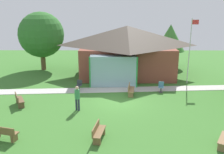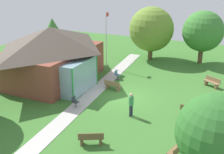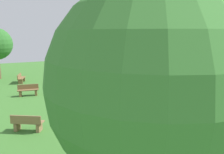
% 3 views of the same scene
% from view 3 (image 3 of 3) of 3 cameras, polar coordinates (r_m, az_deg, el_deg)
% --- Properties ---
extents(ground_plane, '(44.00, 44.00, 0.00)m').
position_cam_3_polar(ground_plane, '(17.89, -2.55, -3.65)').
color(ground_plane, '#3D752D').
extents(pavilion, '(9.99, 8.06, 4.97)m').
position_cam_3_polar(pavilion, '(20.90, 17.60, 5.22)').
color(pavilion, brown).
rests_on(pavilion, ground_plane).
extents(footpath, '(24.59, 2.98, 0.03)m').
position_cam_3_polar(footpath, '(19.08, 4.82, -2.67)').
color(footpath, '#BCB7B2').
rests_on(footpath, ground_plane).
extents(flagpole, '(0.64, 0.08, 5.87)m').
position_cam_3_polar(flagpole, '(15.01, 24.36, 5.00)').
color(flagpole, silver).
rests_on(flagpole, ground_plane).
extents(bench_front_left, '(1.56, 0.82, 0.84)m').
position_cam_3_polar(bench_front_left, '(22.48, -22.63, -0.36)').
color(bench_front_left, brown).
rests_on(bench_front_left, ground_plane).
extents(bench_rear_near_path, '(0.64, 1.55, 0.84)m').
position_cam_3_polar(bench_rear_near_path, '(17.60, 3.01, -2.55)').
color(bench_rear_near_path, olive).
rests_on(bench_rear_near_path, ground_plane).
extents(bench_front_right, '(1.16, 1.51, 0.84)m').
position_cam_3_polar(bench_front_right, '(11.41, -21.19, -11.17)').
color(bench_front_right, olive).
rests_on(bench_front_right, ground_plane).
extents(bench_front_center, '(0.70, 1.55, 0.84)m').
position_cam_3_polar(bench_front_center, '(17.64, -21.01, -3.28)').
color(bench_front_center, brown).
rests_on(bench_front_center, ground_plane).
extents(bench_mid_left, '(1.08, 1.53, 0.84)m').
position_cam_3_polar(bench_mid_left, '(24.17, -11.28, 1.06)').
color(bench_mid_left, brown).
rests_on(bench_mid_left, ground_plane).
extents(patio_chair_lawn_spare, '(0.51, 0.51, 0.86)m').
position_cam_3_polar(patio_chair_lawn_spare, '(15.88, 9.72, -4.19)').
color(patio_chair_lawn_spare, teal).
rests_on(patio_chair_lawn_spare, ground_plane).
extents(patio_chair_west, '(0.49, 0.49, 0.86)m').
position_cam_3_polar(patio_chair_west, '(21.80, 0.19, 0.22)').
color(patio_chair_west, '#33383D').
rests_on(patio_chair_west, ground_plane).
extents(visitor_strolling_lawn, '(0.34, 0.34, 1.74)m').
position_cam_3_polar(visitor_strolling_lawn, '(19.76, -10.45, 0.65)').
color(visitor_strolling_lawn, '#2D3347').
rests_on(visitor_strolling_lawn, ground_plane).
extents(tree_far_east, '(4.40, 4.40, 5.78)m').
position_cam_3_polar(tree_far_east, '(4.79, 9.56, -1.65)').
color(tree_far_east, brown).
rests_on(tree_far_east, ground_plane).
extents(tree_behind_pavilion_left, '(4.86, 4.86, 6.28)m').
position_cam_3_polar(tree_behind_pavilion_left, '(29.21, 8.42, 9.69)').
color(tree_behind_pavilion_left, brown).
rests_on(tree_behind_pavilion_left, ground_plane).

